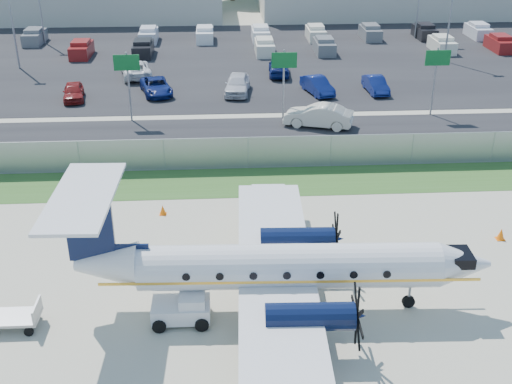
{
  "coord_description": "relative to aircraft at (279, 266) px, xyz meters",
  "views": [
    {
      "loc": [
        -1.65,
        -21.47,
        15.77
      ],
      "look_at": [
        0.0,
        6.0,
        2.3
      ],
      "focal_mm": 45.0,
      "sensor_mm": 36.0,
      "label": 1
    }
  ],
  "objects": [
    {
      "name": "ground",
      "position": [
        -0.55,
        0.18,
        -2.04
      ],
      "size": [
        170.0,
        170.0,
        0.0
      ],
      "primitive_type": "plane",
      "color": "#B3AF98",
      "rests_on": "ground"
    },
    {
      "name": "grass_verge",
      "position": [
        -0.55,
        12.18,
        -2.03
      ],
      "size": [
        170.0,
        4.0,
        0.02
      ],
      "primitive_type": "cube",
      "color": "#2D561E",
      "rests_on": "ground"
    },
    {
      "name": "access_road",
      "position": [
        -0.55,
        19.18,
        -2.02
      ],
      "size": [
        170.0,
        8.0,
        0.02
      ],
      "primitive_type": "cube",
      "color": "black",
      "rests_on": "ground"
    },
    {
      "name": "parking_lot",
      "position": [
        -0.55,
        40.18,
        -2.02
      ],
      "size": [
        170.0,
        32.0,
        0.02
      ],
      "primitive_type": "cube",
      "color": "black",
      "rests_on": "ground"
    },
    {
      "name": "perimeter_fence",
      "position": [
        -0.55,
        14.18,
        -1.03
      ],
      "size": [
        120.0,
        0.06,
        1.99
      ],
      "color": "gray",
      "rests_on": "ground"
    },
    {
      "name": "sign_left",
      "position": [
        -8.55,
        23.09,
        1.58
      ],
      "size": [
        1.8,
        0.26,
        5.0
      ],
      "color": "gray",
      "rests_on": "ground"
    },
    {
      "name": "sign_mid",
      "position": [
        2.45,
        23.09,
        1.58
      ],
      "size": [
        1.8,
        0.26,
        5.0
      ],
      "color": "gray",
      "rests_on": "ground"
    },
    {
      "name": "sign_right",
      "position": [
        13.45,
        23.09,
        1.58
      ],
      "size": [
        1.8,
        0.26,
        5.0
      ],
      "color": "gray",
      "rests_on": "ground"
    },
    {
      "name": "light_pole_nw",
      "position": [
        -20.55,
        38.18,
        3.2
      ],
      "size": [
        0.9,
        0.35,
        9.09
      ],
      "color": "gray",
      "rests_on": "ground"
    },
    {
      "name": "light_pole_ne",
      "position": [
        19.45,
        38.18,
        3.2
      ],
      "size": [
        0.9,
        0.35,
        9.09
      ],
      "color": "gray",
      "rests_on": "ground"
    },
    {
      "name": "tree_line",
      "position": [
        -0.55,
        74.18,
        -2.04
      ],
      "size": [
        112.0,
        6.0,
        14.0
      ],
      "primitive_type": null,
      "color": "#264C16",
      "rests_on": "ground"
    },
    {
      "name": "aircraft",
      "position": [
        0.0,
        0.0,
        0.0
      ],
      "size": [
        16.98,
        16.76,
        5.27
      ],
      "color": "silver",
      "rests_on": "ground"
    },
    {
      "name": "pushback_tug",
      "position": [
        -3.81,
        -0.51,
        -1.45
      ],
      "size": [
        2.29,
        1.64,
        1.23
      ],
      "color": "silver",
      "rests_on": "ground"
    },
    {
      "name": "baggage_cart_near",
      "position": [
        -10.42,
        -0.57,
        -1.54
      ],
      "size": [
        2.05,
        1.26,
        1.07
      ],
      "color": "gray",
      "rests_on": "ground"
    },
    {
      "name": "cone_nose",
      "position": [
        11.28,
        4.95,
        -1.76
      ],
      "size": [
        0.41,
        0.41,
        0.58
      ],
      "color": "#FF6608",
      "rests_on": "ground"
    },
    {
      "name": "cone_starboard_wing",
      "position": [
        -5.29,
        8.53,
        -1.79
      ],
      "size": [
        0.37,
        0.37,
        0.52
      ],
      "color": "#FF6608",
      "rests_on": "ground"
    },
    {
      "name": "road_car_mid",
      "position": [
        4.75,
        21.19,
        -2.04
      ],
      "size": [
        5.09,
        3.1,
        1.58
      ],
      "primitive_type": "imported",
      "rotation": [
        0.0,
        0.0,
        -1.89
      ],
      "color": "beige",
      "rests_on": "ground"
    },
    {
      "name": "parked_car_a",
      "position": [
        -13.67,
        28.4,
        -2.04
      ],
      "size": [
        2.15,
        4.05,
        1.31
      ],
      "primitive_type": "imported",
      "rotation": [
        0.0,
        0.0,
        0.16
      ],
      "color": "maroon",
      "rests_on": "ground"
    },
    {
      "name": "parked_car_b",
      "position": [
        -7.26,
        29.47,
        -2.04
      ],
      "size": [
        3.2,
        4.98,
        1.28
      ],
      "primitive_type": "imported",
      "rotation": [
        0.0,
        0.0,
        0.25
      ],
      "color": "navy",
      "rests_on": "ground"
    },
    {
      "name": "parked_car_c",
      "position": [
        -0.69,
        29.3,
        -2.04
      ],
      "size": [
        2.41,
        4.83,
        1.58
      ],
      "primitive_type": "imported",
      "rotation": [
        0.0,
        0.0,
        -0.12
      ],
      "color": "silver",
      "rests_on": "ground"
    },
    {
      "name": "parked_car_d",
      "position": [
        5.8,
        28.84,
        -2.04
      ],
      "size": [
        2.52,
        4.37,
        1.36
      ],
      "primitive_type": "imported",
      "rotation": [
        0.0,
        0.0,
        0.28
      ],
      "color": "navy",
      "rests_on": "ground"
    },
    {
      "name": "parked_car_e",
      "position": [
        10.61,
        28.9,
        -2.04
      ],
      "size": [
        1.62,
        4.0,
        1.29
      ],
      "primitive_type": "imported",
      "rotation": [
        0.0,
        0.0,
        0.06
      ],
      "color": "navy",
      "rests_on": "ground"
    },
    {
      "name": "parked_car_f",
      "position": [
        -9.46,
        34.69,
        -2.04
      ],
      "size": [
        3.37,
        5.58,
        1.45
      ],
      "primitive_type": "imported",
      "rotation": [
        0.0,
        0.0,
        3.34
      ],
      "color": "silver",
      "rests_on": "ground"
    },
    {
      "name": "parked_car_g",
      "position": [
        3.19,
        34.44,
        -2.04
      ],
      "size": [
        2.03,
        4.51,
        1.5
      ],
      "primitive_type": "imported",
      "rotation": [
        0.0,
        0.0,
        3.08
      ],
      "color": "navy",
      "rests_on": "ground"
    },
    {
      "name": "far_parking_rows",
      "position": [
        -0.55,
        45.18,
        -2.04
      ],
      "size": [
        56.0,
        10.0,
        1.6
      ],
      "primitive_type": null,
      "color": "gray",
      "rests_on": "ground"
    }
  ]
}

